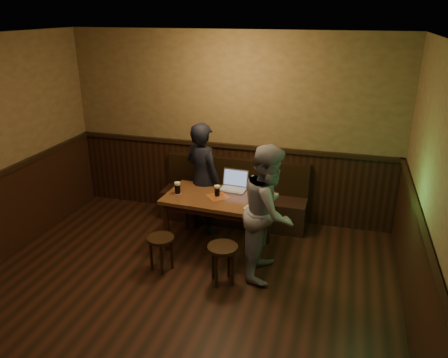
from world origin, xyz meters
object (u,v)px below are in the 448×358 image
(stool_left, at_px, (161,244))
(pint_right, at_px, (256,196))
(stool_right, at_px, (223,253))
(pint_mid, at_px, (217,191))
(bench, at_px, (234,202))
(pub_table, at_px, (218,203))
(person_suit, at_px, (203,179))
(person_grey, at_px, (269,212))
(pint_left, at_px, (178,188))
(laptop, at_px, (234,184))

(stool_left, distance_m, pint_right, 1.34)
(stool_right, height_order, pint_mid, pint_mid)
(bench, relative_size, pub_table, 1.53)
(stool_right, relative_size, pint_mid, 3.22)
(pint_mid, xyz_separation_m, person_suit, (-0.33, 0.39, -0.01))
(stool_left, bearing_deg, bench, 71.83)
(person_grey, bearing_deg, pint_left, 73.95)
(laptop, relative_size, person_grey, 0.23)
(bench, height_order, pint_mid, bench)
(pint_mid, bearing_deg, person_suit, 130.45)
(bench, xyz_separation_m, pint_mid, (-0.02, -0.82, 0.51))
(pint_mid, bearing_deg, bench, 88.92)
(pub_table, distance_m, stool_right, 0.88)
(person_suit, xyz_separation_m, person_grey, (1.10, -0.83, 0.01))
(pint_mid, relative_size, person_suit, 0.09)
(stool_right, bearing_deg, pint_right, 73.46)
(stool_left, height_order, pint_right, pint_right)
(bench, distance_m, person_suit, 0.75)
(person_suit, bearing_deg, pub_table, 155.31)
(person_grey, bearing_deg, pint_right, 30.65)
(pint_left, distance_m, person_grey, 1.35)
(pint_mid, bearing_deg, stool_left, -123.66)
(stool_right, xyz_separation_m, person_suit, (-0.64, 1.20, 0.42))
(pint_right, bearing_deg, pub_table, 176.80)
(pint_mid, distance_m, person_grey, 0.88)
(stool_right, relative_size, pint_left, 2.96)
(pub_table, relative_size, stool_right, 2.94)
(person_grey, bearing_deg, stool_right, 128.41)
(bench, xyz_separation_m, laptop, (0.13, -0.51, 0.50))
(pint_left, height_order, person_suit, person_suit)
(pint_left, xyz_separation_m, laptop, (0.68, 0.38, -0.02))
(bench, xyz_separation_m, person_grey, (0.75, -1.25, 0.51))
(pint_left, relative_size, laptop, 0.44)
(pint_mid, bearing_deg, person_grey, -29.49)
(stool_right, relative_size, pint_right, 3.09)
(pint_mid, height_order, person_grey, person_grey)
(stool_left, distance_m, pint_mid, 1.01)
(pint_mid, bearing_deg, stool_right, -69.02)
(stool_right, bearing_deg, laptop, 98.29)
(pint_right, xyz_separation_m, person_grey, (0.24, -0.39, -0.00))
(pub_table, relative_size, pint_mid, 9.46)
(person_suit, bearing_deg, laptop, -164.86)
(pub_table, distance_m, pint_right, 0.55)
(stool_right, bearing_deg, stool_left, 176.18)
(pint_left, distance_m, laptop, 0.78)
(laptop, relative_size, person_suit, 0.23)
(pint_right, distance_m, person_grey, 0.46)
(pint_left, relative_size, pint_mid, 1.09)
(stool_left, bearing_deg, person_grey, 13.95)
(bench, xyz_separation_m, stool_right, (0.29, -1.62, 0.08))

